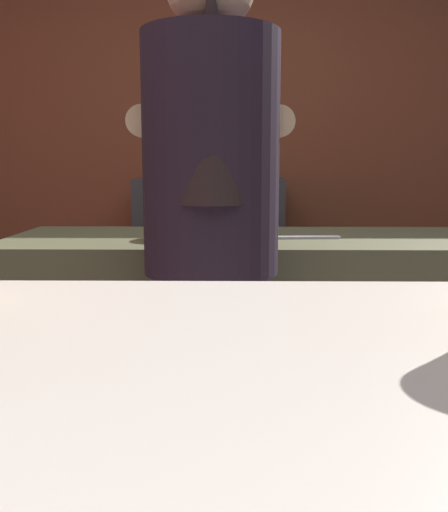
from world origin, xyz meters
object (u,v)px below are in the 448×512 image
bartender (211,234)px  bottle_soy (228,163)px  bottle_vinegar (172,161)px  mixing_bowl (171,232)px  chefs_knife (302,237)px  bottle_hot_sauce (209,164)px

bartender → bottle_soy: (0.03, 1.88, 0.18)m
bottle_vinegar → bottle_soy: (0.30, 0.10, -0.01)m
mixing_bowl → chefs_knife: bearing=3.5°
bottle_soy → chefs_knife: bearing=-80.3°
mixing_bowl → bottle_vinegar: (-0.14, 1.41, 0.23)m
bottle_hot_sauce → mixing_bowl: bearing=-92.7°
mixing_bowl → chefs_knife: mixing_bowl is taller
chefs_knife → bottle_soy: bearing=95.8°
bottle_hot_sauce → bartender: bearing=-87.5°
mixing_bowl → bottle_soy: bottle_soy is taller
mixing_bowl → bartender: bearing=-69.5°
bartender → bottle_soy: bartender is taller
mixing_bowl → bottle_soy: bearing=83.6°
chefs_knife → bottle_soy: 1.52m
bartender → bottle_hot_sauce: bearing=-0.6°
bartender → chefs_knife: bartender is taller
bartender → chefs_knife: 0.50m
bottle_hot_sauce → bottle_vinegar: bearing=177.0°
bottle_hot_sauce → bottle_vinegar: size_ratio=0.86×
chefs_knife → bottle_vinegar: (-0.56, 1.38, 0.25)m
mixing_bowl → bottle_hot_sauce: 1.41m
bottle_vinegar → bottle_soy: bearing=17.6°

